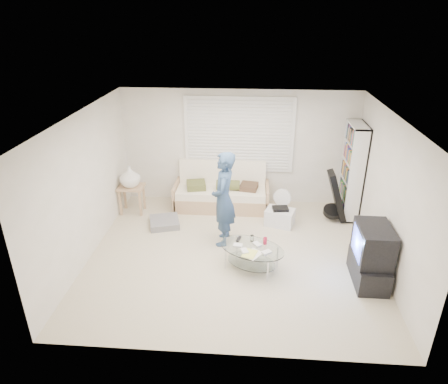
# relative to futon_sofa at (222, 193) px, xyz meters

# --- Properties ---
(ground) EXTENTS (5.00, 5.00, 0.00)m
(ground) POSITION_rel_futon_sofa_xyz_m (0.35, -1.87, -0.33)
(ground) COLOR #B5AA8D
(ground) RESTS_ON ground
(room_shell) EXTENTS (5.02, 4.52, 2.51)m
(room_shell) POSITION_rel_futon_sofa_xyz_m (0.35, -1.39, 1.30)
(room_shell) COLOR beige
(room_shell) RESTS_ON ground
(window_blinds) EXTENTS (2.32, 0.08, 1.62)m
(window_blinds) POSITION_rel_futon_sofa_xyz_m (0.35, 0.33, 1.22)
(window_blinds) COLOR silver
(window_blinds) RESTS_ON ground
(futon_sofa) EXTENTS (2.03, 0.82, 0.99)m
(futon_sofa) POSITION_rel_futon_sofa_xyz_m (0.00, 0.00, 0.00)
(futon_sofa) COLOR tan
(futon_sofa) RESTS_ON ground
(grey_floor_pillow) EXTENTS (0.70, 0.70, 0.13)m
(grey_floor_pillow) POSITION_rel_futon_sofa_xyz_m (-1.09, -0.91, -0.26)
(grey_floor_pillow) COLOR slate
(grey_floor_pillow) RESTS_ON ground
(side_table) EXTENTS (0.53, 0.43, 1.05)m
(side_table) POSITION_rel_futon_sofa_xyz_m (-1.87, -0.39, 0.45)
(side_table) COLOR tan
(side_table) RESTS_ON ground
(bookshelf) EXTENTS (0.31, 0.82, 1.96)m
(bookshelf) POSITION_rel_futon_sofa_xyz_m (2.67, -0.14, 0.65)
(bookshelf) COLOR white
(bookshelf) RESTS_ON ground
(guitar_case) EXTENTS (0.45, 0.39, 1.04)m
(guitar_case) POSITION_rel_futon_sofa_xyz_m (2.35, -0.44, 0.15)
(guitar_case) COLOR black
(guitar_case) RESTS_ON ground
(floor_fan) EXTENTS (0.38, 0.25, 0.61)m
(floor_fan) POSITION_rel_futon_sofa_xyz_m (1.28, -0.31, 0.03)
(floor_fan) COLOR white
(floor_fan) RESTS_ON ground
(storage_bin) EXTENTS (0.64, 0.54, 0.39)m
(storage_bin) POSITION_rel_futon_sofa_xyz_m (1.23, -0.70, -0.15)
(storage_bin) COLOR white
(storage_bin) RESTS_ON ground
(tv_unit) EXTENTS (0.50, 0.90, 0.98)m
(tv_unit) POSITION_rel_futon_sofa_xyz_m (2.54, -2.44, 0.15)
(tv_unit) COLOR black
(tv_unit) RESTS_ON ground
(coffee_table) EXTENTS (1.29, 1.08, 0.53)m
(coffee_table) POSITION_rel_futon_sofa_xyz_m (0.68, -2.24, 0.01)
(coffee_table) COLOR silver
(coffee_table) RESTS_ON ground
(standing_person) EXTENTS (0.45, 0.66, 1.77)m
(standing_person) POSITION_rel_futon_sofa_xyz_m (0.15, -1.44, 0.56)
(standing_person) COLOR navy
(standing_person) RESTS_ON ground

